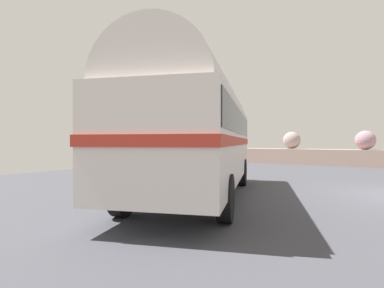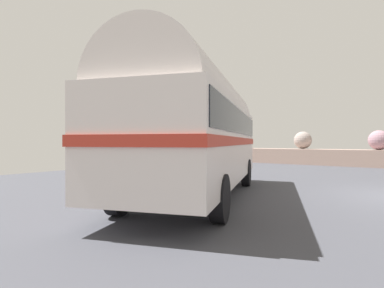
% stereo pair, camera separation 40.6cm
% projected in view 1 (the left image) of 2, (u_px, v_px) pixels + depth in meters
% --- Properties ---
extents(vintage_coach, '(5.41, 8.86, 3.70)m').
position_uv_depth(vintage_coach, '(198.00, 127.00, 8.79)').
color(vintage_coach, black).
rests_on(vintage_coach, ground).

